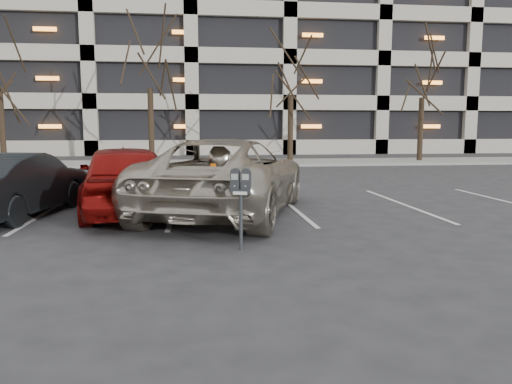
# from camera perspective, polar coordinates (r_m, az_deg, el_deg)

# --- Properties ---
(ground) EXTENTS (140.00, 140.00, 0.00)m
(ground) POSITION_cam_1_polar(r_m,az_deg,el_deg) (9.53, -1.54, -4.06)
(ground) COLOR #28282B
(ground) RESTS_ON ground
(sidewalk) EXTENTS (80.00, 4.00, 0.12)m
(sidewalk) POSITION_cam_1_polar(r_m,az_deg,el_deg) (25.37, -5.01, 3.32)
(sidewalk) COLOR gray
(sidewalk) RESTS_ON ground
(stall_lines) EXTENTS (16.90, 5.20, 0.00)m
(stall_lines) POSITION_cam_1_polar(r_m,az_deg,el_deg) (11.76, -9.43, -1.91)
(stall_lines) COLOR silver
(stall_lines) RESTS_ON ground
(parking_garage) EXTENTS (52.00, 20.00, 19.00)m
(parking_garage) POSITION_cam_1_polar(r_m,az_deg,el_deg) (45.61, 9.91, 16.70)
(parking_garage) COLOR black
(parking_garage) RESTS_ON ground
(tree_b) EXTENTS (3.66, 3.66, 8.32)m
(tree_b) POSITION_cam_1_polar(r_m,az_deg,el_deg) (25.71, -12.15, 16.54)
(tree_b) COLOR black
(tree_b) RESTS_ON ground
(tree_c) EXTENTS (3.41, 3.41, 7.75)m
(tree_c) POSITION_cam_1_polar(r_m,az_deg,el_deg) (26.02, 4.03, 15.65)
(tree_c) COLOR black
(tree_c) RESTS_ON ground
(tree_d) EXTENTS (3.32, 3.32, 7.55)m
(tree_d) POSITION_cam_1_polar(r_m,az_deg,el_deg) (28.17, 18.61, 14.37)
(tree_d) COLOR black
(tree_d) RESTS_ON ground
(parking_meter) EXTENTS (0.34, 0.21, 1.25)m
(parking_meter) POSITION_cam_1_polar(r_m,az_deg,el_deg) (7.64, -1.75, 0.36)
(parking_meter) COLOR black
(parking_meter) RESTS_ON ground
(suv_silver) EXTENTS (4.46, 6.49, 1.65)m
(suv_silver) POSITION_cam_1_polar(r_m,az_deg,el_deg) (10.89, -3.38, 1.78)
(suv_silver) COLOR #B4AB99
(suv_silver) RESTS_ON ground
(car_red) EXTENTS (2.59, 4.84, 1.57)m
(car_red) POSITION_cam_1_polar(r_m,az_deg,el_deg) (11.19, -14.80, 1.49)
(car_red) COLOR maroon
(car_red) RESTS_ON ground
(car_dark) EXTENTS (2.23, 4.35, 1.37)m
(car_dark) POSITION_cam_1_polar(r_m,az_deg,el_deg) (11.79, -25.61, 0.80)
(car_dark) COLOR black
(car_dark) RESTS_ON ground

